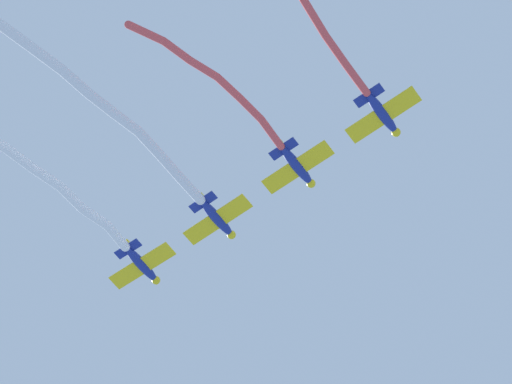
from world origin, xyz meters
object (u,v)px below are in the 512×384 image
(airplane_right_wing, at_px, (217,219))
(airplane_left_wing, at_px, (297,166))
(airplane_lead, at_px, (383,114))
(airplane_slot, at_px, (142,265))

(airplane_right_wing, bearing_deg, airplane_left_wing, -89.08)
(airplane_left_wing, height_order, airplane_right_wing, airplane_left_wing)
(airplane_lead, bearing_deg, airplane_right_wing, 90.95)
(airplane_lead, distance_m, airplane_right_wing, 17.62)
(airplane_lead, bearing_deg, airplane_left_wing, 90.95)
(airplane_lead, xyz_separation_m, airplane_left_wing, (-8.57, -2.06, 0.30))
(airplane_lead, relative_size, airplane_right_wing, 1.00)
(airplane_lead, xyz_separation_m, airplane_slot, (-25.71, -6.18, 0.30))
(airplane_lead, height_order, airplane_left_wing, airplane_left_wing)
(airplane_lead, relative_size, airplane_left_wing, 1.00)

